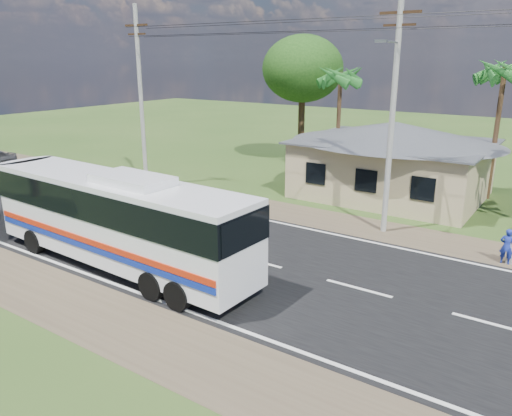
% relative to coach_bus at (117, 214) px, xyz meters
% --- Properties ---
extents(ground, '(120.00, 120.00, 0.00)m').
position_rel_coach_bus_xyz_m(ground, '(4.10, 3.44, -2.21)').
color(ground, '#2B4819').
rests_on(ground, ground).
extents(road, '(120.00, 16.00, 0.03)m').
position_rel_coach_bus_xyz_m(road, '(4.10, 3.44, -2.21)').
color(road, black).
rests_on(road, ground).
extents(house, '(12.40, 10.00, 5.00)m').
position_rel_coach_bus_xyz_m(house, '(5.10, 16.43, 0.43)').
color(house, tan).
rests_on(house, ground).
extents(utility_poles, '(32.80, 2.22, 11.00)m').
position_rel_coach_bus_xyz_m(utility_poles, '(6.77, 9.92, 3.55)').
color(utility_poles, '#9E9E99').
rests_on(utility_poles, ground).
extents(palm_mid, '(2.80, 2.80, 8.20)m').
position_rel_coach_bus_xyz_m(palm_mid, '(10.10, 18.94, 4.94)').
color(palm_mid, '#47301E').
rests_on(palm_mid, ground).
extents(palm_far, '(2.80, 2.80, 7.70)m').
position_rel_coach_bus_xyz_m(palm_far, '(0.10, 19.44, 4.46)').
color(palm_far, '#47301E').
rests_on(palm_far, ground).
extents(tree_behind_house, '(6.00, 6.00, 9.61)m').
position_rel_coach_bus_xyz_m(tree_behind_house, '(-3.90, 21.44, 4.90)').
color(tree_behind_house, '#47301E').
rests_on(tree_behind_house, ground).
extents(coach_bus, '(12.57, 3.10, 3.87)m').
position_rel_coach_bus_xyz_m(coach_bus, '(0.00, 0.00, 0.00)').
color(coach_bus, silver).
rests_on(coach_bus, ground).
extents(person, '(0.54, 0.36, 1.48)m').
position_rel_coach_bus_xyz_m(person, '(12.56, 8.91, -1.47)').
color(person, navy).
rests_on(person, ground).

